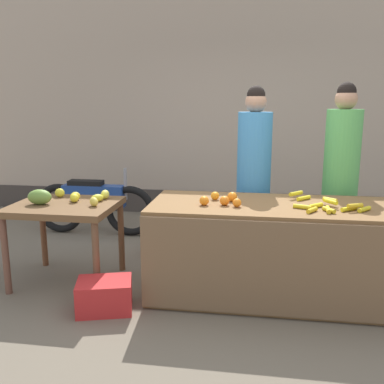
% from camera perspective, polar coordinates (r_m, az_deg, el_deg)
% --- Properties ---
extents(ground_plane, '(24.00, 24.00, 0.00)m').
position_cam_1_polar(ground_plane, '(3.98, 4.42, -13.10)').
color(ground_plane, '#665B4C').
extents(market_wall_back, '(8.62, 0.23, 3.47)m').
position_cam_1_polar(market_wall_back, '(6.35, 6.59, 12.12)').
color(market_wall_back, tan).
rests_on(market_wall_back, ground).
extents(fruit_stall_counter, '(2.19, 0.90, 0.83)m').
position_cam_1_polar(fruit_stall_counter, '(3.80, 11.29, -7.74)').
color(fruit_stall_counter, brown).
rests_on(fruit_stall_counter, ground).
extents(side_table_wooden, '(0.94, 0.78, 0.76)m').
position_cam_1_polar(side_table_wooden, '(4.12, -16.66, -2.87)').
color(side_table_wooden, brown).
rests_on(side_table_wooden, ground).
extents(banana_bunch_pile, '(0.63, 0.61, 0.07)m').
position_cam_1_polar(banana_bunch_pile, '(3.66, 17.48, -1.63)').
color(banana_bunch_pile, yellow).
rests_on(banana_bunch_pile, fruit_stall_counter).
extents(orange_pile, '(0.35, 0.31, 0.09)m').
position_cam_1_polar(orange_pile, '(3.64, 4.14, -0.97)').
color(orange_pile, orange).
rests_on(orange_pile, fruit_stall_counter).
extents(mango_papaya_pile, '(0.69, 0.45, 0.14)m').
position_cam_1_polar(mango_papaya_pile, '(4.12, -17.13, -0.62)').
color(mango_papaya_pile, '#DDD845').
rests_on(mango_papaya_pile, side_table_wooden).
extents(vendor_woman_blue_shirt, '(0.34, 0.34, 1.84)m').
position_cam_1_polar(vendor_woman_blue_shirt, '(4.34, 8.27, 1.86)').
color(vendor_woman_blue_shirt, '#33333D').
rests_on(vendor_woman_blue_shirt, ground).
extents(vendor_woman_green_shirt, '(0.34, 0.34, 1.87)m').
position_cam_1_polar(vendor_woman_green_shirt, '(4.44, 19.30, 1.72)').
color(vendor_woman_green_shirt, '#33333D').
rests_on(vendor_woman_green_shirt, ground).
extents(parked_motorcycle, '(1.60, 0.18, 0.88)m').
position_cam_1_polar(parked_motorcycle, '(5.60, -13.02, -1.55)').
color(parked_motorcycle, black).
rests_on(parked_motorcycle, ground).
extents(produce_crate, '(0.51, 0.43, 0.26)m').
position_cam_1_polar(produce_crate, '(3.65, -11.66, -13.46)').
color(produce_crate, red).
rests_on(produce_crate, ground).
extents(produce_sack, '(0.45, 0.47, 0.56)m').
position_cam_1_polar(produce_sack, '(4.73, -4.23, -5.28)').
color(produce_sack, maroon).
rests_on(produce_sack, ground).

